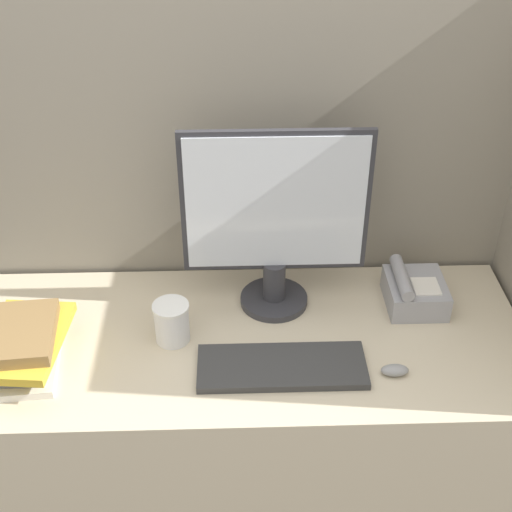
{
  "coord_description": "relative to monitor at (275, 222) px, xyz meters",
  "views": [
    {
      "loc": [
        0.01,
        -1.14,
        2.06
      ],
      "look_at": [
        0.06,
        0.35,
        1.02
      ],
      "focal_mm": 50.0,
      "sensor_mm": 36.0,
      "label": 1
    }
  ],
  "objects": [
    {
      "name": "book_stack",
      "position": [
        -0.67,
        -0.23,
        -0.21
      ],
      "size": [
        0.24,
        0.32,
        0.12
      ],
      "color": "silver",
      "rests_on": "desk"
    },
    {
      "name": "desk_telephone",
      "position": [
        0.4,
        -0.02,
        -0.23
      ],
      "size": [
        0.16,
        0.18,
        0.11
      ],
      "color": "#99999E",
      "rests_on": "desk"
    },
    {
      "name": "mouse",
      "position": [
        0.29,
        -0.31,
        -0.26
      ],
      "size": [
        0.07,
        0.04,
        0.03
      ],
      "color": "gray",
      "rests_on": "desk"
    },
    {
      "name": "desk",
      "position": [
        -0.11,
        -0.16,
        -0.66
      ],
      "size": [
        1.59,
        0.63,
        0.78
      ],
      "color": "beige",
      "rests_on": "ground_plane"
    },
    {
      "name": "cubicle_panel_rear",
      "position": [
        -0.11,
        0.2,
        -0.18
      ],
      "size": [
        1.99,
        0.04,
        1.73
      ],
      "color": "gray",
      "rests_on": "ground_plane"
    },
    {
      "name": "keyboard",
      "position": [
        0.01,
        -0.28,
        -0.26
      ],
      "size": [
        0.43,
        0.16,
        0.02
      ],
      "color": "#333333",
      "rests_on": "desk"
    },
    {
      "name": "monitor",
      "position": [
        0.0,
        0.0,
        0.0
      ],
      "size": [
        0.5,
        0.19,
        0.54
      ],
      "color": "#333338",
      "rests_on": "desk"
    },
    {
      "name": "coffee_cup",
      "position": [
        -0.28,
        -0.15,
        -0.21
      ],
      "size": [
        0.1,
        0.1,
        0.12
      ],
      "color": "white",
      "rests_on": "desk"
    }
  ]
}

